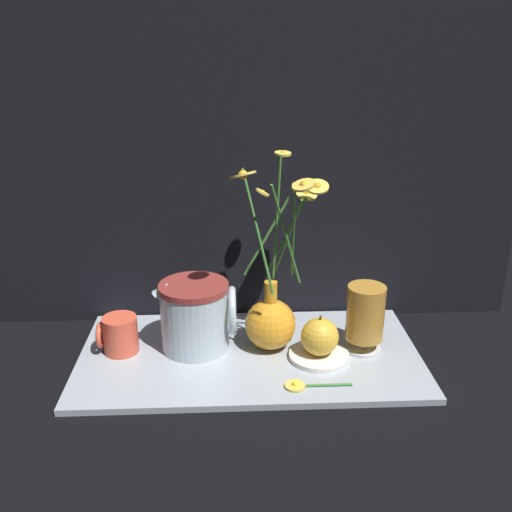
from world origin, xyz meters
TOP-DOWN VIEW (x-y plane):
  - ground_plane at (0.00, 0.00)m, footprint 6.00×6.00m
  - shelf at (0.00, 0.00)m, footprint 0.65×0.34m
  - backdrop_wall at (0.00, 0.18)m, footprint 1.15×0.02m
  - vase_with_flowers at (0.04, 0.02)m, footprint 0.19×0.19m
  - yellow_mug at (-0.25, 0.02)m, footprint 0.08×0.07m
  - ceramic_pitcher at (-0.10, 0.03)m, footprint 0.16×0.13m
  - tea_glass at (0.22, 0.00)m, footprint 0.07×0.07m
  - saucer_plate at (0.13, -0.03)m, footprint 0.11×0.11m
  - orange_fruit at (0.13, -0.03)m, footprint 0.07×0.07m
  - loose_daisy at (0.09, -0.12)m, footprint 0.12×0.04m

SIDE VIEW (x-z plane):
  - ground_plane at x=0.00m, z-range 0.00..0.00m
  - shelf at x=0.00m, z-range 0.00..0.01m
  - loose_daisy at x=0.09m, z-range 0.01..0.02m
  - saucer_plate at x=0.13m, z-range 0.01..0.02m
  - yellow_mug at x=-0.25m, z-range 0.01..0.08m
  - orange_fruit at x=0.13m, z-range 0.02..0.10m
  - vase_with_flowers at x=0.04m, z-range -0.11..0.28m
  - ceramic_pitcher at x=-0.10m, z-range 0.01..0.16m
  - tea_glass at x=0.22m, z-range 0.02..0.15m
  - backdrop_wall at x=0.00m, z-range 0.00..1.10m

